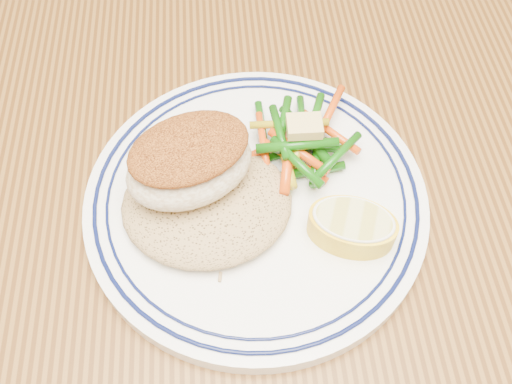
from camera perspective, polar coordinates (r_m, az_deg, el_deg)
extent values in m
cube|color=#4E2D0F|center=(0.44, 6.43, -6.22)|extent=(1.50, 0.90, 0.04)
cylinder|color=white|center=(0.43, 0.00, -0.91)|extent=(0.26, 0.26, 0.01)
torus|color=#0A113F|center=(0.42, 0.00, -0.30)|extent=(0.24, 0.24, 0.00)
torus|color=#0A113F|center=(0.42, 0.00, -0.30)|extent=(0.22, 0.22, 0.00)
ellipsoid|color=#9E7E4F|center=(0.41, -4.96, -0.85)|extent=(0.12, 0.11, 0.02)
ellipsoid|color=beige|center=(0.40, -6.65, 2.61)|extent=(0.11, 0.09, 0.04)
ellipsoid|color=#904917|center=(0.39, -6.76, 4.39)|extent=(0.10, 0.09, 0.02)
cylinder|color=#12540A|center=(0.45, 4.04, 4.25)|extent=(0.05, 0.02, 0.01)
cylinder|color=#12540A|center=(0.46, 0.60, 6.42)|extent=(0.01, 0.05, 0.01)
cylinder|color=#12540A|center=(0.43, 5.48, 2.10)|extent=(0.05, 0.01, 0.01)
cylinder|color=#12540A|center=(0.44, 6.09, 3.66)|extent=(0.02, 0.06, 0.01)
cylinder|color=#12540A|center=(0.44, 5.35, 4.67)|extent=(0.06, 0.02, 0.01)
cylinder|color=#D8440A|center=(0.43, 3.78, 3.22)|extent=(0.05, 0.04, 0.01)
cylinder|color=#AB9712|center=(0.43, 3.09, 2.94)|extent=(0.01, 0.05, 0.01)
cylinder|color=#D8440A|center=(0.45, 7.39, 6.05)|extent=(0.04, 0.05, 0.01)
cylinder|color=#12540A|center=(0.46, 4.58, 7.28)|extent=(0.01, 0.05, 0.01)
cylinder|color=#D8440A|center=(0.44, 1.13, 4.38)|extent=(0.05, 0.03, 0.01)
cylinder|color=#AB9712|center=(0.44, 4.84, 5.14)|extent=(0.03, 0.05, 0.01)
cylinder|color=#D8440A|center=(0.46, 7.42, 7.97)|extent=(0.03, 0.05, 0.01)
cylinder|color=#D8440A|center=(0.42, 3.17, 3.01)|extent=(0.02, 0.06, 0.01)
cylinder|color=#12540A|center=(0.44, 4.90, 5.82)|extent=(0.04, 0.06, 0.01)
cylinder|color=#D8440A|center=(0.44, 0.74, 4.79)|extent=(0.01, 0.06, 0.01)
cylinder|color=#D8440A|center=(0.43, 4.28, 4.07)|extent=(0.04, 0.04, 0.01)
cylinder|color=#12540A|center=(0.43, 8.12, 3.59)|extent=(0.04, 0.04, 0.01)
cylinder|color=#AB9712|center=(0.44, 3.34, 6.84)|extent=(0.06, 0.01, 0.01)
cylinder|color=#12540A|center=(0.44, 2.70, 6.81)|extent=(0.02, 0.05, 0.01)
cylinder|color=#12540A|center=(0.45, 5.85, 7.30)|extent=(0.02, 0.05, 0.01)
cylinder|color=#12540A|center=(0.43, 2.38, 6.03)|extent=(0.01, 0.05, 0.01)
cylinder|color=#12540A|center=(0.42, 4.09, 3.02)|extent=(0.04, 0.05, 0.01)
cylinder|color=#12540A|center=(0.42, 4.15, 4.68)|extent=(0.06, 0.01, 0.01)
cube|color=#DFC26D|center=(0.42, 4.86, 6.57)|extent=(0.03, 0.02, 0.01)
torus|color=white|center=(0.39, 9.76, -2.70)|extent=(0.07, 0.07, 0.00)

